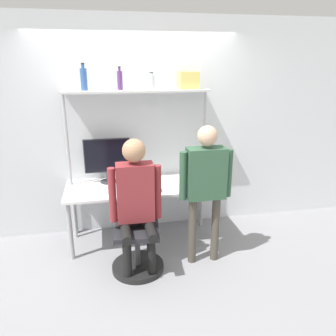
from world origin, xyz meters
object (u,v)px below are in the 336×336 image
object	(u,v)px
person_seated	(136,196)
bottle_clear	(152,82)
office_chair	(137,243)
bottle_purple	(120,80)
monitor	(107,158)
storage_box	(188,80)
cell_phone	(158,189)
person_standing	(206,179)
laptop	(134,185)
bottle_blue	(84,79)

from	to	relation	value
person_seated	bottle_clear	size ratio (longest dim) A/B	7.47
office_chair	bottle_purple	bearing A→B (deg)	94.94
monitor	person_seated	xyz separation A→B (m)	(0.26, -0.85, -0.17)
person_seated	storage_box	world-z (taller)	storage_box
cell_phone	bottle_clear	world-z (taller)	bottle_clear
cell_phone	person_standing	size ratio (longest dim) A/B	0.10
bottle_clear	office_chair	bearing A→B (deg)	-110.49
laptop	office_chair	world-z (taller)	office_chair
bottle_purple	storage_box	size ratio (longest dim) A/B	1.12
office_chair	person_seated	xyz separation A→B (m)	(-0.00, -0.05, 0.57)
cell_phone	storage_box	xyz separation A→B (m)	(0.43, 0.37, 1.22)
monitor	storage_box	xyz separation A→B (m)	(1.00, -0.01, 0.91)
storage_box	bottle_purple	bearing A→B (deg)	180.00
laptop	person_standing	distance (m)	0.88
storage_box	monitor	bearing A→B (deg)	179.59
laptop	bottle_clear	world-z (taller)	bottle_clear
bottle_blue	bottle_purple	size ratio (longest dim) A/B	1.15
laptop	person_seated	size ratio (longest dim) A/B	0.25
office_chair	bottle_clear	world-z (taller)	bottle_clear
laptop	office_chair	xyz separation A→B (m)	(-0.03, -0.47, -0.49)
office_chair	person_standing	xyz separation A→B (m)	(0.74, -0.01, 0.69)
cell_phone	person_standing	xyz separation A→B (m)	(0.44, -0.44, 0.25)
bottle_blue	bottle_clear	distance (m)	0.77
person_seated	bottle_blue	xyz separation A→B (m)	(-0.46, 0.84, 1.11)
cell_phone	bottle_blue	xyz separation A→B (m)	(-0.78, 0.37, 1.24)
cell_phone	person_seated	distance (m)	0.58
bottle_purple	bottle_clear	bearing A→B (deg)	0.00
office_chair	person_seated	distance (m)	0.57
office_chair	bottle_blue	distance (m)	1.92
office_chair	bottle_purple	size ratio (longest dim) A/B	3.66
cell_phone	person_standing	distance (m)	0.67
bottle_blue	storage_box	world-z (taller)	bottle_blue
bottle_blue	storage_box	size ratio (longest dim) A/B	1.29
person_standing	cell_phone	bearing A→B (deg)	134.89
bottle_blue	bottle_clear	size ratio (longest dim) A/B	1.54
person_standing	bottle_clear	xyz separation A→B (m)	(-0.45, 0.80, 0.95)
office_chair	bottle_clear	size ratio (longest dim) A/B	4.89
monitor	laptop	bearing A→B (deg)	-48.42
person_seated	cell_phone	bearing A→B (deg)	56.70
person_standing	office_chair	bearing A→B (deg)	179.31
person_seated	office_chair	bearing A→B (deg)	84.45
monitor	bottle_blue	world-z (taller)	bottle_blue
office_chair	bottle_blue	size ratio (longest dim) A/B	3.18
laptop	person_standing	size ratio (longest dim) A/B	0.23
bottle_purple	monitor	bearing A→B (deg)	177.90
cell_phone	bottle_purple	world-z (taller)	bottle_purple
bottle_blue	bottle_purple	xyz separation A→B (m)	(0.40, 0.00, -0.02)
cell_phone	person_seated	world-z (taller)	person_seated
monitor	person_seated	distance (m)	0.90
bottle_blue	bottle_purple	world-z (taller)	bottle_blue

